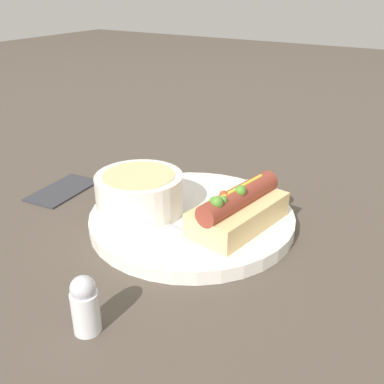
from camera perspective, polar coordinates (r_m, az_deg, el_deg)
The scene contains 7 objects.
ground_plane at distance 0.65m, azimuth 0.00°, elevation -4.04°, with size 4.00×4.00×0.00m, color #4C4238.
dinner_plate at distance 0.65m, azimuth 0.00°, elevation -3.32°, with size 0.29×0.29×0.02m.
hot_dog at distance 0.60m, azimuth 5.78°, elevation -2.31°, with size 0.15×0.09×0.06m.
soup_bowl at distance 0.64m, azimuth -6.69°, elevation 0.11°, with size 0.12×0.12×0.06m.
spoon at distance 0.61m, azimuth -3.96°, elevation -3.84°, with size 0.03×0.15×0.01m.
napkin at distance 0.78m, azimuth -16.11°, elevation 0.32°, with size 0.12×0.07×0.01m.
salt_shaker at distance 0.46m, azimuth -13.45°, elevation -13.76°, with size 0.03×0.03×0.06m.
Camera 1 is at (-0.48, -0.30, 0.32)m, focal length 42.00 mm.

